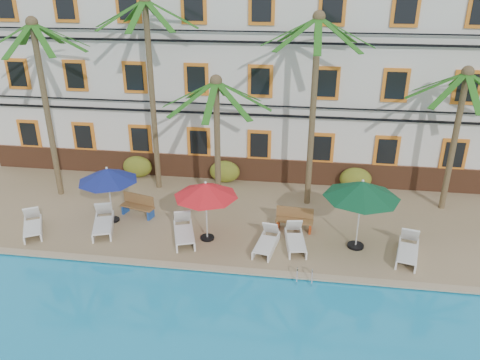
% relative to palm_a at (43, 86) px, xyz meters
% --- Properties ---
extents(ground, '(100.00, 100.00, 0.00)m').
position_rel_palm_a_xyz_m(ground, '(7.59, -4.14, -5.38)').
color(ground, '#384C23').
rests_on(ground, ground).
extents(pool_deck, '(30.00, 12.00, 0.25)m').
position_rel_palm_a_xyz_m(pool_deck, '(7.59, 0.86, -5.25)').
color(pool_deck, tan).
rests_on(pool_deck, ground).
extents(pool_coping, '(30.00, 0.35, 0.06)m').
position_rel_palm_a_xyz_m(pool_coping, '(7.59, -5.04, -5.10)').
color(pool_coping, tan).
rests_on(pool_coping, pool_deck).
extents(hotel_building, '(25.40, 6.44, 10.22)m').
position_rel_palm_a_xyz_m(hotel_building, '(7.59, 5.84, -0.00)').
color(hotel_building, silver).
rests_on(hotel_building, pool_deck).
extents(palm_a, '(4.47, 4.47, 7.96)m').
position_rel_palm_a_xyz_m(palm_a, '(0.00, 0.00, 0.00)').
color(palm_a, brown).
rests_on(palm_a, pool_deck).
extents(palm_b, '(4.47, 4.47, 8.81)m').
position_rel_palm_a_xyz_m(palm_b, '(4.37, 1.39, 0.48)').
color(palm_b, brown).
rests_on(palm_b, pool_deck).
extents(palm_c, '(4.47, 4.47, 5.89)m').
position_rel_palm_a_xyz_m(palm_c, '(7.65, -0.37, -1.22)').
color(palm_c, brown).
rests_on(palm_c, pool_deck).
extents(palm_d, '(4.47, 4.47, 8.26)m').
position_rel_palm_a_xyz_m(palm_d, '(11.53, 0.70, 0.17)').
color(palm_d, brown).
rests_on(palm_d, pool_deck).
extents(palm_e, '(4.47, 4.47, 6.23)m').
position_rel_palm_a_xyz_m(palm_e, '(17.45, 1.07, -1.01)').
color(palm_e, brown).
rests_on(palm_e, pool_deck).
extents(shrub_left, '(1.50, 0.90, 1.10)m').
position_rel_palm_a_xyz_m(shrub_left, '(2.94, 2.46, -4.58)').
color(shrub_left, '#225819').
rests_on(shrub_left, pool_deck).
extents(shrub_mid, '(1.50, 0.90, 1.10)m').
position_rel_palm_a_xyz_m(shrub_mid, '(7.43, 2.46, -4.58)').
color(shrub_mid, '#225819').
rests_on(shrub_mid, pool_deck).
extents(shrub_right, '(1.50, 0.90, 1.10)m').
position_rel_palm_a_xyz_m(shrub_right, '(13.77, 2.46, -4.58)').
color(shrub_right, '#225819').
rests_on(shrub_right, pool_deck).
extents(umbrella_blue, '(2.44, 2.44, 2.44)m').
position_rel_palm_a_xyz_m(umbrella_blue, '(3.46, -2.17, -3.05)').
color(umbrella_blue, black).
rests_on(umbrella_blue, pool_deck).
extents(umbrella_red, '(2.46, 2.46, 2.47)m').
position_rel_palm_a_xyz_m(umbrella_red, '(7.70, -3.03, -3.02)').
color(umbrella_red, black).
rests_on(umbrella_red, pool_deck).
extents(umbrella_green, '(2.80, 2.80, 2.80)m').
position_rel_palm_a_xyz_m(umbrella_green, '(13.41, -2.81, -2.74)').
color(umbrella_green, black).
rests_on(umbrella_green, pool_deck).
extents(lounger_a, '(1.50, 1.95, 0.88)m').
position_rel_palm_a_xyz_m(lounger_a, '(0.65, -3.50, -4.84)').
color(lounger_a, white).
rests_on(lounger_a, pool_deck).
extents(lounger_b, '(1.36, 2.18, 0.97)m').
position_rel_palm_a_xyz_m(lounger_b, '(3.39, -2.91, -4.81)').
color(lounger_b, white).
rests_on(lounger_b, pool_deck).
extents(lounger_c, '(1.33, 2.16, 0.96)m').
position_rel_palm_a_xyz_m(lounger_c, '(6.78, -3.11, -4.82)').
color(lounger_c, white).
rests_on(lounger_c, pool_deck).
extents(lounger_d, '(0.94, 1.90, 0.86)m').
position_rel_palm_a_xyz_m(lounger_d, '(10.06, -3.39, -4.85)').
color(lounger_d, white).
rests_on(lounger_d, pool_deck).
extents(lounger_e, '(0.93, 1.94, 0.88)m').
position_rel_palm_a_xyz_m(lounger_e, '(11.13, -3.07, -4.84)').
color(lounger_e, white).
rests_on(lounger_e, pool_deck).
extents(lounger_f, '(1.14, 2.07, 0.93)m').
position_rel_palm_a_xyz_m(lounger_f, '(15.22, -3.25, -4.83)').
color(lounger_f, white).
rests_on(lounger_f, pool_deck).
extents(bench_left, '(1.57, 0.86, 0.93)m').
position_rel_palm_a_xyz_m(bench_left, '(4.39, -1.52, -4.66)').
color(bench_left, olive).
rests_on(bench_left, pool_deck).
extents(bench_right, '(1.54, 0.60, 0.93)m').
position_rel_palm_a_xyz_m(bench_right, '(11.05, -1.79, -4.66)').
color(bench_right, olive).
rests_on(bench_right, pool_deck).
extents(pool_ladder, '(0.54, 0.74, 0.74)m').
position_rel_palm_a_xyz_m(pool_ladder, '(11.52, -5.14, -5.13)').
color(pool_ladder, silver).
rests_on(pool_ladder, ground).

